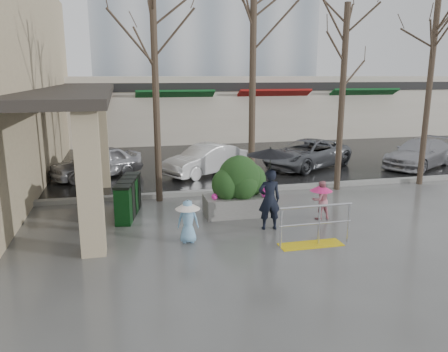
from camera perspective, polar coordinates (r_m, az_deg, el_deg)
name	(u,v)px	position (r m, az deg, el deg)	size (l,w,h in m)	color
ground	(247,233)	(11.79, 3.01, -7.39)	(120.00, 120.00, 0.00)	#51514F
street_asphalt	(164,131)	(33.00, -7.83, 5.84)	(120.00, 36.00, 0.01)	black
curb	(215,192)	(15.46, -1.15, -2.07)	(120.00, 0.30, 0.15)	gray
canopy_slab	(76,87)	(18.67, -18.79, 10.91)	(2.80, 18.00, 0.25)	#2D2823
pillar_front	(89,182)	(10.39, -17.16, -0.70)	(0.55, 0.55, 3.50)	tan
pillar_back	(100,141)	(16.77, -15.85, 4.48)	(0.55, 0.55, 3.50)	tan
storefront_row	(200,107)	(29.09, -3.17, 8.95)	(34.00, 6.74, 4.00)	beige
handrail	(314,230)	(11.07, 11.63, -6.98)	(1.90, 0.50, 1.03)	yellow
tree_west	(154,43)	(14.26, -9.12, 16.81)	(3.20, 3.20, 6.80)	#382B21
tree_midwest	(253,40)	(14.88, 3.83, 17.36)	(3.20, 3.20, 7.00)	#382B21
tree_mideast	(345,53)	(16.13, 15.51, 15.27)	(3.20, 3.20, 6.50)	#382B21
tree_east	(434,39)	(18.08, 25.78, 15.86)	(3.20, 3.20, 7.20)	#382B21
woman	(270,180)	(11.73, 6.00, -0.55)	(1.25, 1.25, 2.28)	black
child_pink	(321,197)	(12.99, 12.53, -2.73)	(0.66, 0.66, 1.13)	#CB7C89
child_blue	(188,217)	(10.95, -4.74, -5.40)	(0.63, 0.63, 1.10)	#79AFD8
planter	(239,186)	(13.06, 2.00, -1.36)	(2.08, 1.22, 1.80)	gray
news_boxes	(128,197)	(13.28, -12.39, -2.75)	(0.86, 2.07, 1.13)	black
car_a	(96,162)	(18.55, -16.34, 1.73)	(1.49, 3.70, 1.26)	#BBBBC1
car_b	(206,160)	(18.37, -2.40, 2.14)	(1.33, 3.82, 1.26)	silver
car_c	(307,154)	(20.10, 10.76, 2.88)	(2.09, 4.53, 1.26)	slate
car_d	(420,153)	(21.80, 24.19, 2.74)	(1.77, 4.34, 1.26)	#A8A7AC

